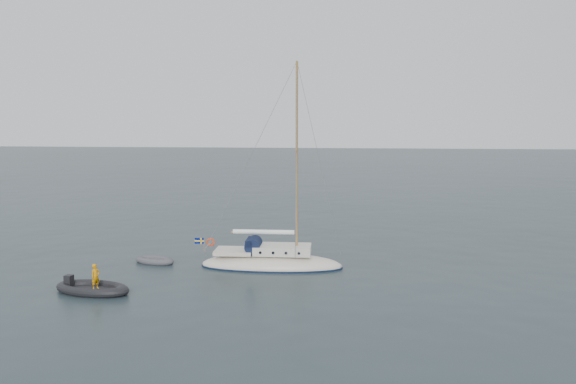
# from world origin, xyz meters

# --- Properties ---
(ground) EXTENTS (300.00, 300.00, 0.00)m
(ground) POSITION_xyz_m (0.00, 0.00, 0.00)
(ground) COLOR black
(ground) RESTS_ON ground
(sailboat) EXTENTS (8.46, 2.54, 12.04)m
(sailboat) POSITION_xyz_m (-1.05, 1.17, 0.91)
(sailboat) COLOR beige
(sailboat) RESTS_ON ground
(dinghy) EXTENTS (2.50, 1.13, 0.36)m
(dinghy) POSITION_xyz_m (-8.01, 1.37, 0.16)
(dinghy) COLOR #505056
(dinghy) RESTS_ON ground
(rib) EXTENTS (3.92, 1.78, 1.45)m
(rib) POSITION_xyz_m (-9.02, -4.51, 0.23)
(rib) COLOR black
(rib) RESTS_ON ground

